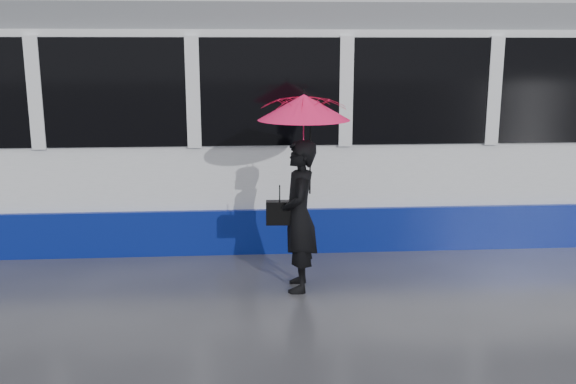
{
  "coord_description": "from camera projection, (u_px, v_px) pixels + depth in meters",
  "views": [
    {
      "loc": [
        -1.2,
        -7.17,
        2.76
      ],
      "look_at": [
        -0.68,
        0.21,
        1.1
      ],
      "focal_mm": 40.0,
      "sensor_mm": 36.0,
      "label": 1
    }
  ],
  "objects": [
    {
      "name": "tram",
      "position": [
        365.0,
        124.0,
        9.79
      ],
      "size": [
        26.0,
        2.56,
        3.35
      ],
      "color": "white",
      "rests_on": "ground"
    },
    {
      "name": "umbrella",
      "position": [
        304.0,
        125.0,
        7.13
      ],
      "size": [
        1.08,
        1.08,
        1.19
      ],
      "rotation": [
        0.0,
        0.0,
        -0.05
      ],
      "color": "#E3136A",
      "rests_on": "ground"
    },
    {
      "name": "handbag",
      "position": [
        280.0,
        213.0,
        7.35
      ],
      "size": [
        0.32,
        0.15,
        0.45
      ],
      "rotation": [
        0.0,
        0.0,
        -0.05
      ],
      "color": "black",
      "rests_on": "ground"
    },
    {
      "name": "woman",
      "position": [
        299.0,
        216.0,
        7.35
      ],
      "size": [
        0.45,
        0.66,
        1.76
      ],
      "primitive_type": "imported",
      "rotation": [
        0.0,
        0.0,
        -1.62
      ],
      "color": "black",
      "rests_on": "ground"
    },
    {
      "name": "ground",
      "position": [
        346.0,
        285.0,
        7.67
      ],
      "size": [
        90.0,
        90.0,
        0.0
      ],
      "primitive_type": "plane",
      "color": "#2D2D32",
      "rests_on": "ground"
    },
    {
      "name": "rails",
      "position": [
        321.0,
        227.0,
        10.1
      ],
      "size": [
        34.0,
        1.51,
        0.02
      ],
      "color": "#3F3D38",
      "rests_on": "ground"
    }
  ]
}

